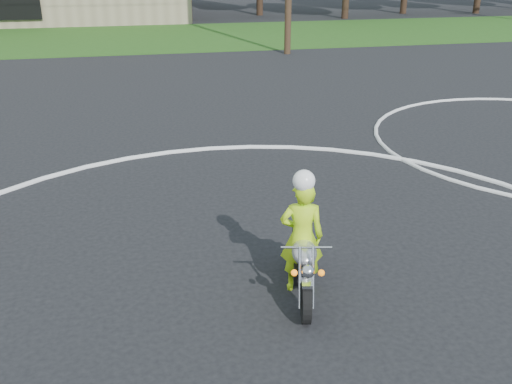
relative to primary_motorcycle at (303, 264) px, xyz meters
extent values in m
cube|color=#1E4714|center=(-0.44, 24.17, -0.45)|extent=(120.00, 10.00, 0.02)
torus|color=silver|center=(-0.44, 0.17, -0.45)|extent=(12.12, 12.12, 0.12)
cylinder|color=black|center=(-0.13, -0.58, -0.19)|extent=(0.22, 0.55, 0.54)
cylinder|color=black|center=(0.14, 0.65, -0.19)|extent=(0.22, 0.55, 0.54)
cube|color=black|center=(0.01, 0.08, -0.10)|extent=(0.35, 0.54, 0.27)
ellipsoid|color=silver|center=(-0.02, -0.10, 0.24)|extent=(0.44, 0.63, 0.25)
cube|color=black|center=(0.07, 0.34, 0.21)|extent=(0.34, 0.58, 0.09)
cylinder|color=silver|center=(-0.19, -0.49, 0.13)|extent=(0.11, 0.32, 0.72)
cylinder|color=silver|center=(-0.03, -0.53, 0.13)|extent=(0.11, 0.32, 0.72)
cube|color=silver|center=(-0.13, -0.60, 0.10)|extent=(0.16, 0.22, 0.04)
cylinder|color=silver|center=(-0.08, -0.36, 0.46)|extent=(0.62, 0.16, 0.03)
sphere|color=silver|center=(-0.15, -0.67, 0.30)|extent=(0.16, 0.16, 0.16)
sphere|color=orange|center=(-0.30, -0.62, 0.28)|extent=(0.08, 0.08, 0.08)
sphere|color=orange|center=(0.01, -0.69, 0.28)|extent=(0.08, 0.08, 0.08)
cylinder|color=white|center=(0.23, 0.40, -0.19)|extent=(0.22, 0.72, 0.07)
imported|color=#BAEE19|center=(0.00, 0.13, 0.34)|extent=(0.65, 0.49, 1.59)
sphere|color=white|center=(0.00, 0.09, 1.15)|extent=(0.29, 0.29, 0.29)
camera|label=1|loc=(-1.95, -6.25, 3.86)|focal=40.00mm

